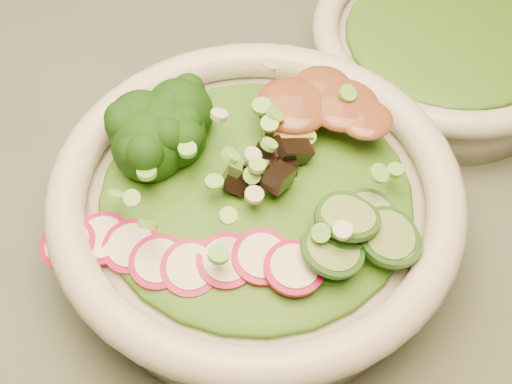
# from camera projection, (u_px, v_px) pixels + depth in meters

# --- Properties ---
(dining_table) EXTENTS (1.20, 0.80, 0.75)m
(dining_table) POSITION_uv_depth(u_px,v_px,m) (446.00, 322.00, 0.64)
(dining_table) COLOR black
(dining_table) RESTS_ON ground
(salad_bowl) EXTENTS (0.30, 0.30, 0.08)m
(salad_bowl) POSITION_uv_depth(u_px,v_px,m) (256.00, 209.00, 0.53)
(salad_bowl) COLOR beige
(salad_bowl) RESTS_ON dining_table
(side_bowl) EXTENTS (0.24, 0.24, 0.07)m
(side_bowl) POSITION_uv_depth(u_px,v_px,m) (445.00, 49.00, 0.64)
(side_bowl) COLOR beige
(side_bowl) RESTS_ON dining_table
(lettuce_bed) EXTENTS (0.23, 0.23, 0.03)m
(lettuce_bed) POSITION_uv_depth(u_px,v_px,m) (256.00, 191.00, 0.51)
(lettuce_bed) COLOR #295A13
(lettuce_bed) RESTS_ON salad_bowl
(side_lettuce) EXTENTS (0.16, 0.16, 0.02)m
(side_lettuce) POSITION_uv_depth(u_px,v_px,m) (450.00, 33.00, 0.63)
(side_lettuce) COLOR #295A13
(side_lettuce) RESTS_ON side_bowl
(broccoli_florets) EXTENTS (0.11, 0.10, 0.05)m
(broccoli_florets) POSITION_uv_depth(u_px,v_px,m) (178.00, 133.00, 0.52)
(broccoli_florets) COLOR black
(broccoli_florets) RESTS_ON salad_bowl
(radish_slices) EXTENTS (0.13, 0.08, 0.02)m
(radish_slices) POSITION_uv_depth(u_px,v_px,m) (194.00, 261.00, 0.47)
(radish_slices) COLOR #A00C39
(radish_slices) RESTS_ON salad_bowl
(cucumber_slices) EXTENTS (0.10, 0.10, 0.04)m
(cucumber_slices) POSITION_uv_depth(u_px,v_px,m) (342.00, 232.00, 0.47)
(cucumber_slices) COLOR #84A55B
(cucumber_slices) RESTS_ON salad_bowl
(mushroom_heap) EXTENTS (0.10, 0.10, 0.04)m
(mushroom_heap) POSITION_uv_depth(u_px,v_px,m) (267.00, 165.00, 0.50)
(mushroom_heap) COLOR black
(mushroom_heap) RESTS_ON salad_bowl
(tofu_cubes) EXTENTS (0.11, 0.09, 0.04)m
(tofu_cubes) POSITION_uv_depth(u_px,v_px,m) (314.00, 121.00, 0.53)
(tofu_cubes) COLOR #A97938
(tofu_cubes) RESTS_ON salad_bowl
(peanut_sauce) EXTENTS (0.08, 0.06, 0.02)m
(peanut_sauce) POSITION_uv_depth(u_px,v_px,m) (315.00, 108.00, 0.52)
(peanut_sauce) COLOR brown
(peanut_sauce) RESTS_ON tofu_cubes
(scallion_garnish) EXTENTS (0.21, 0.21, 0.03)m
(scallion_garnish) POSITION_uv_depth(u_px,v_px,m) (256.00, 167.00, 0.49)
(scallion_garnish) COLOR #6CC144
(scallion_garnish) RESTS_ON salad_bowl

